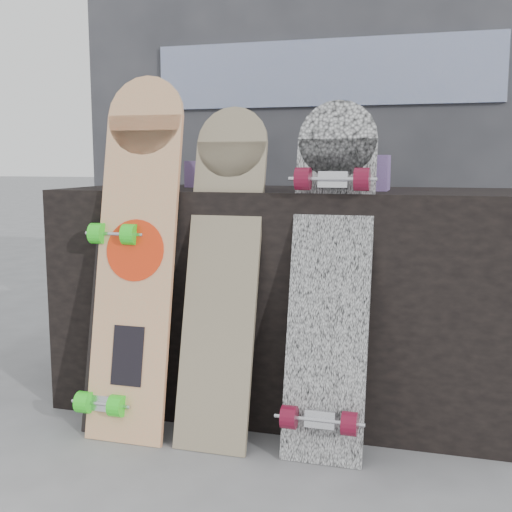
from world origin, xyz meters
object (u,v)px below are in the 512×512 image
(longboard_geisha, at_px, (137,245))
(skateboard_dark, at_px, (115,302))
(longboard_celtic, at_px, (223,264))
(longboard_cascadia, at_px, (330,272))
(vendor_table, at_px, (284,298))

(longboard_geisha, xyz_separation_m, skateboard_dark, (-0.08, -0.01, -0.19))
(longboard_celtic, relative_size, longboard_cascadia, 0.99)
(longboard_celtic, bearing_deg, longboard_cascadia, -1.89)
(longboard_cascadia, bearing_deg, longboard_celtic, 178.11)
(longboard_cascadia, bearing_deg, vendor_table, 123.02)
(vendor_table, xyz_separation_m, longboard_geisha, (-0.42, -0.36, 0.23))
(longboard_celtic, height_order, longboard_cascadia, longboard_cascadia)
(longboard_cascadia, bearing_deg, longboard_geisha, -178.90)
(longboard_cascadia, relative_size, skateboard_dark, 1.29)
(vendor_table, distance_m, longboard_geisha, 0.59)
(longboard_celtic, height_order, skateboard_dark, longboard_celtic)
(skateboard_dark, bearing_deg, longboard_geisha, 8.79)
(vendor_table, xyz_separation_m, longboard_cascadia, (0.22, -0.34, 0.16))
(longboard_celtic, distance_m, longboard_cascadia, 0.35)
(longboard_geisha, height_order, longboard_celtic, longboard_geisha)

